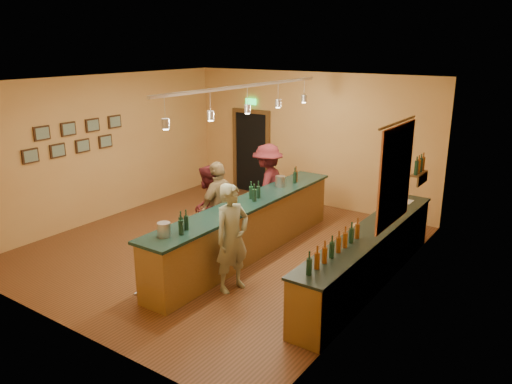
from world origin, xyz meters
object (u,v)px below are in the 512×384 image
Objects in this scene: customer_a at (208,209)px; bar_stool at (360,233)px; back_counter at (369,256)px; tasting_bar at (248,225)px; customer_b at (219,207)px; customer_c at (268,186)px; bartender at (232,238)px.

customer_a reaches higher than bar_stool.
back_counter is 2.32m from tasting_bar.
customer_b is at bearing 86.39° from customer_a.
back_counter is 2.58× the size of customer_b.
customer_b is at bearing -9.60° from customer_c.
bartender reaches higher than bar_stool.
back_counter is at bearing 96.70° from customer_b.
bartender reaches higher than back_counter.
bar_stool is (2.55, 1.28, -0.34)m from customer_a.
bartender reaches higher than customer_b.
customer_a is at bearing 65.90° from bartender.
bar_stool is (2.34, 1.22, -0.38)m from customer_b.
back_counter is 2.91m from customer_b.
tasting_bar is at bearing 38.22° from bartender.
customer_c is (-2.86, 1.32, 0.42)m from back_counter.
customer_c is at bearing 110.11° from tasting_bar.
back_counter is at bearing -59.07° from bar_stool.
bartender is at bearing 32.24° from customer_a.
customer_a is at bearing -73.12° from customer_b.
customer_c is at bearing 35.53° from bartender.
bar_stool is at bearing 30.55° from tasting_bar.
bartender is at bearing 46.11° from customer_b.
customer_a is 2.87m from bar_stool.
tasting_bar is 0.63m from customer_b.
customer_b is 1.66m from customer_c.
customer_c is at bearing 155.29° from back_counter.
customer_c is (0.00, 1.66, 0.02)m from customer_b.
tasting_bar is 3.05× the size of customer_a.
customer_b is (-0.55, -0.16, 0.28)m from tasting_bar.
customer_b is (0.21, 0.06, 0.05)m from customer_a.
customer_a is (-3.07, -0.41, 0.35)m from back_counter.
tasting_bar is 2.81× the size of customer_c.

